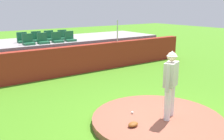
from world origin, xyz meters
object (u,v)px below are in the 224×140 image
at_px(pitcher, 171,80).
at_px(stadium_chair_1, 43,40).
at_px(baseball, 132,112).
at_px(stadium_chair_0, 28,41).
at_px(stadium_chair_3, 70,38).
at_px(stadium_chair_4, 23,39).
at_px(fielding_glove, 133,124).
at_px(stadium_chair_2, 57,39).
at_px(stadium_chair_5, 37,38).
at_px(stadium_chair_6, 50,37).
at_px(stadium_chair_7, 63,36).

distance_m(pitcher, stadium_chair_1, 7.48).
xyz_separation_m(baseball, stadium_chair_0, (-0.66, 6.69, 1.34)).
height_order(stadium_chair_3, stadium_chair_4, same).
distance_m(fielding_glove, stadium_chair_3, 7.69).
bearing_deg(stadium_chair_4, stadium_chair_2, 148.33).
height_order(stadium_chair_5, stadium_chair_6, same).
bearing_deg(fielding_glove, stadium_chair_7, -111.85).
xyz_separation_m(fielding_glove, stadium_chair_5, (0.56, 8.19, 1.32)).
bearing_deg(baseball, stadium_chair_2, 83.55).
bearing_deg(stadium_chair_7, stadium_chair_2, 50.27).
distance_m(stadium_chair_3, stadium_chair_7, 0.85).
bearing_deg(stadium_chair_2, pitcher, 89.20).
xyz_separation_m(stadium_chair_2, stadium_chair_6, (-0.01, 0.93, 0.00)).
bearing_deg(pitcher, stadium_chair_3, 57.96).
bearing_deg(stadium_chair_2, stadium_chair_0, -0.76).
bearing_deg(pitcher, baseball, 104.37).
height_order(stadium_chair_4, stadium_chair_6, same).
xyz_separation_m(pitcher, stadium_chair_1, (-0.61, 7.45, 0.31)).
bearing_deg(stadium_chair_4, stadium_chair_1, 128.87).
xyz_separation_m(stadium_chair_1, stadium_chair_2, (0.72, -0.01, 0.00)).
relative_size(fielding_glove, stadium_chair_7, 0.60).
height_order(stadium_chair_1, stadium_chair_6, same).
xyz_separation_m(baseball, stadium_chair_1, (0.04, 6.68, 1.34)).
relative_size(stadium_chair_6, stadium_chair_7, 1.00).
distance_m(pitcher, baseball, 1.44).
xyz_separation_m(baseball, stadium_chair_2, (0.75, 6.67, 1.34)).
bearing_deg(stadium_chair_2, stadium_chair_4, -31.67).
relative_size(stadium_chair_2, stadium_chair_3, 1.00).
bearing_deg(stadium_chair_7, stadium_chair_0, 21.81).
height_order(pitcher, baseball, pitcher).
height_order(fielding_glove, stadium_chair_0, stadium_chair_0).
height_order(baseball, stadium_chair_4, stadium_chair_4).
relative_size(stadium_chair_0, stadium_chair_1, 1.00).
xyz_separation_m(stadium_chair_1, stadium_chair_6, (0.71, 0.92, 0.00)).
xyz_separation_m(stadium_chair_0, stadium_chair_3, (2.13, 0.01, 0.00)).
distance_m(stadium_chair_0, stadium_chair_2, 1.42).
xyz_separation_m(baseball, stadium_chair_3, (1.46, 6.70, 1.34)).
bearing_deg(fielding_glove, stadium_chair_4, -97.10).
xyz_separation_m(stadium_chair_5, stadium_chair_7, (1.42, -0.02, 0.00)).
distance_m(pitcher, stadium_chair_6, 8.38).
bearing_deg(baseball, fielding_glove, -128.46).
distance_m(baseball, stadium_chair_5, 7.69).
height_order(stadium_chair_2, stadium_chair_3, same).
distance_m(stadium_chair_4, stadium_chair_7, 2.14).
height_order(pitcher, stadium_chair_6, pitcher).
distance_m(baseball, stadium_chair_0, 6.85).
xyz_separation_m(pitcher, stadium_chair_7, (0.83, 8.32, 0.31)).
height_order(stadium_chair_1, stadium_chair_4, same).
bearing_deg(stadium_chair_3, stadium_chair_1, 0.65).
distance_m(stadium_chair_3, stadium_chair_6, 1.15).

